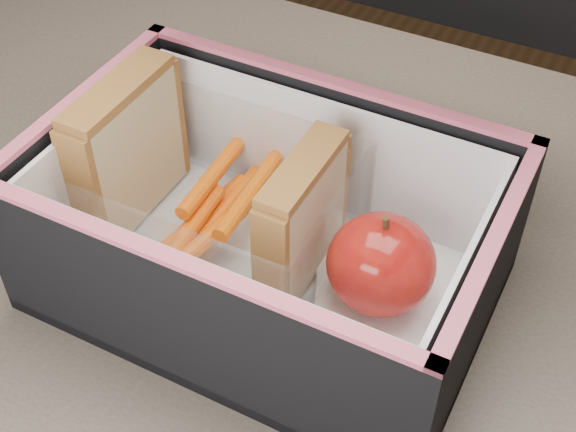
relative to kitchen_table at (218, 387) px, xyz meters
name	(u,v)px	position (x,y,z in m)	size (l,w,h in m)	color
kitchen_table	(218,387)	(0.00, 0.00, 0.00)	(1.20, 0.80, 0.75)	#66584C
lunch_bag	(271,216)	(0.02, 0.05, 0.15)	(0.30, 0.31, 0.27)	black
plastic_tub	(213,200)	(-0.02, 0.05, 0.14)	(0.18, 0.13, 0.08)	white
sandwich_left	(127,149)	(-0.09, 0.05, 0.16)	(0.03, 0.10, 0.11)	tan
sandwich_right	(302,219)	(0.04, 0.05, 0.15)	(0.02, 0.09, 0.10)	tan
carrot_sticks	(213,213)	(-0.03, 0.06, 0.12)	(0.05, 0.16, 0.03)	#EF5000
paper_napkin	(376,302)	(0.10, 0.05, 0.11)	(0.08, 0.08, 0.01)	white
red_apple	(381,264)	(0.10, 0.05, 0.14)	(0.08, 0.08, 0.07)	maroon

